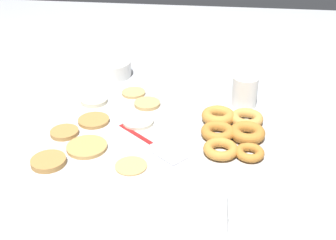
# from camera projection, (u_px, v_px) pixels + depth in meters

# --- Properties ---
(ground_plane) EXTENTS (3.00, 3.00, 0.00)m
(ground_plane) POSITION_uv_depth(u_px,v_px,m) (145.00, 127.00, 1.35)
(ground_plane) COLOR #B2B5BA
(pancake_0) EXTENTS (0.09, 0.09, 0.01)m
(pancake_0) POSITION_uv_depth(u_px,v_px,m) (94.00, 101.00, 1.49)
(pancake_0) COLOR beige
(pancake_0) RESTS_ON ground_plane
(pancake_1) EXTENTS (0.09, 0.09, 0.01)m
(pancake_1) POSITION_uv_depth(u_px,v_px,m) (147.00, 104.00, 1.47)
(pancake_1) COLOR tan
(pancake_1) RESTS_ON ground_plane
(pancake_2) EXTENTS (0.12, 0.12, 0.01)m
(pancake_2) POSITION_uv_depth(u_px,v_px,m) (87.00, 147.00, 1.23)
(pancake_2) COLOR tan
(pancake_2) RESTS_ON ground_plane
(pancake_3) EXTENTS (0.09, 0.09, 0.01)m
(pancake_3) POSITION_uv_depth(u_px,v_px,m) (130.00, 165.00, 1.16)
(pancake_3) COLOR tan
(pancake_3) RESTS_ON ground_plane
(pancake_4) EXTENTS (0.10, 0.10, 0.01)m
(pancake_4) POSITION_uv_depth(u_px,v_px,m) (138.00, 122.00, 1.36)
(pancake_4) COLOR beige
(pancake_4) RESTS_ON ground_plane
(pancake_5) EXTENTS (0.10, 0.10, 0.01)m
(pancake_5) POSITION_uv_depth(u_px,v_px,m) (94.00, 120.00, 1.37)
(pancake_5) COLOR #B27F42
(pancake_5) RESTS_ON ground_plane
(pancake_6) EXTENTS (0.09, 0.09, 0.01)m
(pancake_6) POSITION_uv_depth(u_px,v_px,m) (134.00, 93.00, 1.55)
(pancake_6) COLOR tan
(pancake_6) RESTS_ON ground_plane
(pancake_7) EXTENTS (0.09, 0.09, 0.01)m
(pancake_7) POSITION_uv_depth(u_px,v_px,m) (64.00, 132.00, 1.30)
(pancake_7) COLOR #B27F42
(pancake_7) RESTS_ON ground_plane
(pancake_8) EXTENTS (0.10, 0.10, 0.02)m
(pancake_8) POSITION_uv_depth(u_px,v_px,m) (48.00, 161.00, 1.17)
(pancake_8) COLOR #B27F42
(pancake_8) RESTS_ON ground_plane
(donut_tray) EXTENTS (0.31, 0.20, 0.04)m
(donut_tray) POSITION_uv_depth(u_px,v_px,m) (232.00, 131.00, 1.29)
(donut_tray) COLOR silver
(donut_tray) RESTS_ON ground_plane
(batter_bowl) EXTENTS (0.18, 0.18, 0.06)m
(batter_bowl) POSITION_uv_depth(u_px,v_px,m) (109.00, 68.00, 1.68)
(batter_bowl) COLOR white
(batter_bowl) RESTS_ON ground_plane
(container_stack) EXTENTS (0.12, 0.13, 0.06)m
(container_stack) POSITION_uv_depth(u_px,v_px,m) (256.00, 212.00, 0.96)
(container_stack) COLOR white
(container_stack) RESTS_ON ground_plane
(paper_cup) EXTENTS (0.09, 0.09, 0.10)m
(paper_cup) POSITION_uv_depth(u_px,v_px,m) (245.00, 91.00, 1.45)
(paper_cup) COLOR white
(paper_cup) RESTS_ON ground_plane
(spatula) EXTENTS (0.21, 0.24, 0.01)m
(spatula) POSITION_uv_depth(u_px,v_px,m) (159.00, 148.00, 1.23)
(spatula) COLOR maroon
(spatula) RESTS_ON ground_plane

